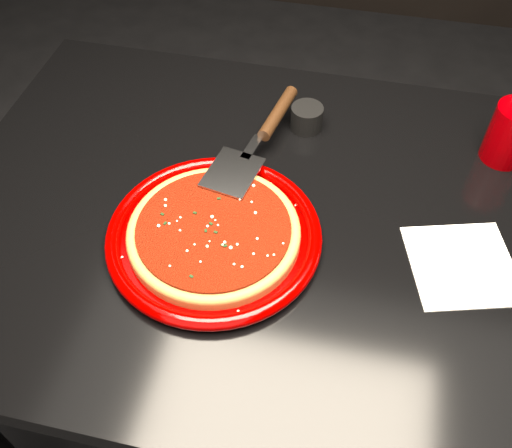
{
  "coord_description": "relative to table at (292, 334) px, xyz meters",
  "views": [
    {
      "loc": [
        0.05,
        -0.6,
        1.45
      ],
      "look_at": [
        -0.07,
        -0.04,
        0.77
      ],
      "focal_mm": 40.0,
      "sensor_mm": 36.0,
      "label": 1
    }
  ],
  "objects": [
    {
      "name": "napkin_a",
      "position": [
        0.25,
        -0.04,
        0.38
      ],
      "size": [
        0.19,
        0.19,
        0.0
      ],
      "primitive_type": "cube",
      "rotation": [
        0.0,
        0.0,
        0.28
      ],
      "color": "white",
      "rests_on": "table"
    },
    {
      "name": "plate",
      "position": [
        -0.13,
        -0.07,
        0.39
      ],
      "size": [
        0.4,
        0.4,
        0.02
      ],
      "primitive_type": "cylinder",
      "rotation": [
        0.0,
        0.0,
        0.22
      ],
      "color": "#790000",
      "rests_on": "table"
    },
    {
      "name": "pizza_sauce",
      "position": [
        -0.13,
        -0.07,
        0.4
      ],
      "size": [
        0.28,
        0.28,
        0.01
      ],
      "primitive_type": "cylinder",
      "rotation": [
        0.0,
        0.0,
        0.22
      ],
      "color": "maroon",
      "rests_on": "plate"
    },
    {
      "name": "table",
      "position": [
        0.0,
        0.0,
        0.0
      ],
      "size": [
        1.2,
        0.8,
        0.75
      ],
      "primitive_type": "cube",
      "color": "black",
      "rests_on": "floor"
    },
    {
      "name": "pizza_crust",
      "position": [
        -0.13,
        -0.07,
        0.39
      ],
      "size": [
        0.32,
        0.32,
        0.01
      ],
      "primitive_type": "cylinder",
      "rotation": [
        0.0,
        0.0,
        0.22
      ],
      "color": "olive",
      "rests_on": "plate"
    },
    {
      "name": "cup",
      "position": [
        0.32,
        0.22,
        0.43
      ],
      "size": [
        0.08,
        0.08,
        0.11
      ],
      "primitive_type": "cylinder",
      "rotation": [
        0.0,
        0.0,
        0.08
      ],
      "color": "#870002",
      "rests_on": "table"
    },
    {
      "name": "pizza_crust_rim",
      "position": [
        -0.13,
        -0.07,
        0.4
      ],
      "size": [
        0.32,
        0.32,
        0.02
      ],
      "primitive_type": "torus",
      "rotation": [
        0.0,
        0.0,
        0.22
      ],
      "color": "olive",
      "rests_on": "plate"
    },
    {
      "name": "parmesan_dusting",
      "position": [
        -0.13,
        -0.07,
        0.41
      ],
      "size": [
        0.23,
        0.23,
        0.01
      ],
      "primitive_type": null,
      "color": "beige",
      "rests_on": "plate"
    },
    {
      "name": "floor",
      "position": [
        0.0,
        0.0,
        -0.38
      ],
      "size": [
        4.0,
        4.0,
        0.01
      ],
      "primitive_type": "cube",
      "color": "black",
      "rests_on": "ground"
    },
    {
      "name": "pizza_server",
      "position": [
        -0.1,
        0.13,
        0.42
      ],
      "size": [
        0.16,
        0.35,
        0.03
      ],
      "primitive_type": null,
      "rotation": [
        0.0,
        0.0,
        -0.19
      ],
      "color": "#B5B8BD",
      "rests_on": "plate"
    },
    {
      "name": "ramekin",
      "position": [
        -0.03,
        0.22,
        0.4
      ],
      "size": [
        0.07,
        0.07,
        0.05
      ],
      "primitive_type": "cylinder",
      "rotation": [
        0.0,
        0.0,
        0.33
      ],
      "color": "black",
      "rests_on": "table"
    },
    {
      "name": "basil_flecks",
      "position": [
        -0.13,
        -0.07,
        0.41
      ],
      "size": [
        0.21,
        0.21,
        0.0
      ],
      "primitive_type": null,
      "color": "black",
      "rests_on": "plate"
    }
  ]
}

